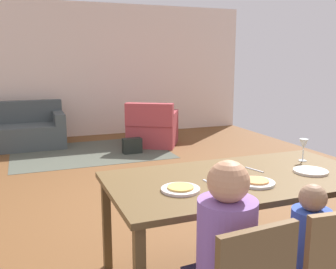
{
  "coord_description": "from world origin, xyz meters",
  "views": [
    {
      "loc": [
        -1.26,
        -3.76,
        1.59
      ],
      "look_at": [
        0.07,
        -0.32,
        0.85
      ],
      "focal_mm": 40.6,
      "sensor_mm": 36.0,
      "label": 1
    }
  ],
  "objects_px": {
    "plate_near_child": "(256,183)",
    "armchair": "(153,128)",
    "wine_glass": "(304,145)",
    "person_child": "(304,265)",
    "plate_near_woman": "(311,171)",
    "handbag": "(132,146)",
    "dining_table": "(241,185)",
    "plate_near_man": "(181,189)",
    "couch": "(11,132)"
  },
  "relations": [
    {
      "from": "couch",
      "to": "dining_table",
      "type": "bearing_deg",
      "value": -71.77
    },
    {
      "from": "wine_glass",
      "to": "couch",
      "type": "bearing_deg",
      "value": 115.84
    },
    {
      "from": "plate_near_child",
      "to": "person_child",
      "type": "bearing_deg",
      "value": -89.69
    },
    {
      "from": "wine_glass",
      "to": "armchair",
      "type": "relative_size",
      "value": 0.16
    },
    {
      "from": "plate_near_woman",
      "to": "armchair",
      "type": "xyz_separation_m",
      "value": [
        0.26,
        4.42,
        -0.45
      ]
    },
    {
      "from": "couch",
      "to": "armchair",
      "type": "relative_size",
      "value": 1.58
    },
    {
      "from": "dining_table",
      "to": "handbag",
      "type": "relative_size",
      "value": 6.0
    },
    {
      "from": "plate_near_woman",
      "to": "person_child",
      "type": "bearing_deg",
      "value": -132.2
    },
    {
      "from": "wine_glass",
      "to": "person_child",
      "type": "relative_size",
      "value": 0.2
    },
    {
      "from": "dining_table",
      "to": "person_child",
      "type": "distance_m",
      "value": 0.73
    },
    {
      "from": "plate_near_man",
      "to": "armchair",
      "type": "xyz_separation_m",
      "value": [
        1.32,
        4.44,
        -0.45
      ]
    },
    {
      "from": "plate_near_man",
      "to": "plate_near_woman",
      "type": "xyz_separation_m",
      "value": [
        1.06,
        0.02,
        0.0
      ]
    },
    {
      "from": "plate_near_child",
      "to": "handbag",
      "type": "xyz_separation_m",
      "value": [
        0.27,
        4.05,
        -0.64
      ]
    },
    {
      "from": "dining_table",
      "to": "person_child",
      "type": "xyz_separation_m",
      "value": [
        0.0,
        -0.68,
        -0.26
      ]
    },
    {
      "from": "couch",
      "to": "handbag",
      "type": "relative_size",
      "value": 5.75
    },
    {
      "from": "plate_near_child",
      "to": "armchair",
      "type": "bearing_deg",
      "value": 80.03
    },
    {
      "from": "dining_table",
      "to": "armchair",
      "type": "distance_m",
      "value": 4.41
    },
    {
      "from": "person_child",
      "to": "armchair",
      "type": "xyz_separation_m",
      "value": [
        0.79,
        5.0,
        -0.11
      ]
    },
    {
      "from": "plate_near_woman",
      "to": "handbag",
      "type": "distance_m",
      "value": 4.03
    },
    {
      "from": "person_child",
      "to": "plate_near_child",
      "type": "bearing_deg",
      "value": 90.31
    },
    {
      "from": "plate_near_woman",
      "to": "handbag",
      "type": "height_order",
      "value": "plate_near_woman"
    },
    {
      "from": "plate_near_man",
      "to": "armchair",
      "type": "bearing_deg",
      "value": 73.45
    },
    {
      "from": "armchair",
      "to": "wine_glass",
      "type": "bearing_deg",
      "value": -91.38
    },
    {
      "from": "person_child",
      "to": "dining_table",
      "type": "bearing_deg",
      "value": 90.23
    },
    {
      "from": "plate_near_child",
      "to": "person_child",
      "type": "height_order",
      "value": "person_child"
    },
    {
      "from": "dining_table",
      "to": "plate_near_man",
      "type": "relative_size",
      "value": 7.68
    },
    {
      "from": "plate_near_woman",
      "to": "couch",
      "type": "height_order",
      "value": "couch"
    },
    {
      "from": "wine_glass",
      "to": "plate_near_man",
      "type": "bearing_deg",
      "value": -166.18
    },
    {
      "from": "plate_near_man",
      "to": "plate_near_woman",
      "type": "bearing_deg",
      "value": 1.08
    },
    {
      "from": "wine_glass",
      "to": "dining_table",
      "type": "bearing_deg",
      "value": -165.41
    },
    {
      "from": "plate_near_man",
      "to": "wine_glass",
      "type": "height_order",
      "value": "wine_glass"
    },
    {
      "from": "armchair",
      "to": "handbag",
      "type": "height_order",
      "value": "armchair"
    },
    {
      "from": "plate_near_man",
      "to": "couch",
      "type": "distance_m",
      "value": 5.29
    },
    {
      "from": "armchair",
      "to": "couch",
      "type": "bearing_deg",
      "value": 163.92
    },
    {
      "from": "plate_near_man",
      "to": "couch",
      "type": "relative_size",
      "value": 0.14
    },
    {
      "from": "wine_glass",
      "to": "person_child",
      "type": "bearing_deg",
      "value": -128.7
    },
    {
      "from": "person_child",
      "to": "couch",
      "type": "height_order",
      "value": "person_child"
    },
    {
      "from": "plate_near_man",
      "to": "plate_near_child",
      "type": "bearing_deg",
      "value": -6.48
    },
    {
      "from": "dining_table",
      "to": "armchair",
      "type": "bearing_deg",
      "value": 79.62
    },
    {
      "from": "plate_near_child",
      "to": "wine_glass",
      "type": "bearing_deg",
      "value": 27.5
    },
    {
      "from": "wine_glass",
      "to": "handbag",
      "type": "height_order",
      "value": "wine_glass"
    },
    {
      "from": "dining_table",
      "to": "plate_near_woman",
      "type": "bearing_deg",
      "value": -10.72
    },
    {
      "from": "plate_near_woman",
      "to": "handbag",
      "type": "relative_size",
      "value": 0.78
    },
    {
      "from": "handbag",
      "to": "person_child",
      "type": "bearing_deg",
      "value": -93.34
    },
    {
      "from": "handbag",
      "to": "dining_table",
      "type": "bearing_deg",
      "value": -93.96
    },
    {
      "from": "plate_near_woman",
      "to": "person_child",
      "type": "height_order",
      "value": "person_child"
    },
    {
      "from": "person_child",
      "to": "armchair",
      "type": "bearing_deg",
      "value": 81.04
    },
    {
      "from": "plate_near_man",
      "to": "armchair",
      "type": "height_order",
      "value": "armchair"
    },
    {
      "from": "plate_near_child",
      "to": "handbag",
      "type": "relative_size",
      "value": 0.78
    },
    {
      "from": "dining_table",
      "to": "plate_near_child",
      "type": "xyz_separation_m",
      "value": [
        -0.0,
        -0.18,
        0.08
      ]
    }
  ]
}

